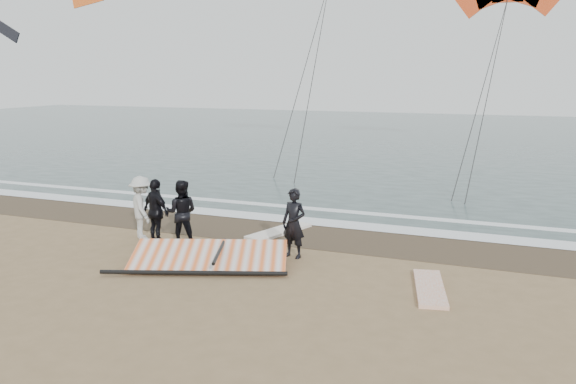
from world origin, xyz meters
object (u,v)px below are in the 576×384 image
board_white (430,288)px  sail_rig (209,257)px  man_main (294,223)px  board_cream (279,231)px

board_white → sail_rig: sail_rig is taller
man_main → board_white: (3.66, -1.11, -0.88)m
man_main → board_cream: bearing=133.0°
man_main → sail_rig: size_ratio=0.43×
board_cream → sail_rig: 3.39m
man_main → board_white: 3.93m
man_main → board_white: man_main is taller
man_main → sail_rig: bearing=-131.4°
board_cream → man_main: bearing=-38.4°
board_white → sail_rig: size_ratio=0.51×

